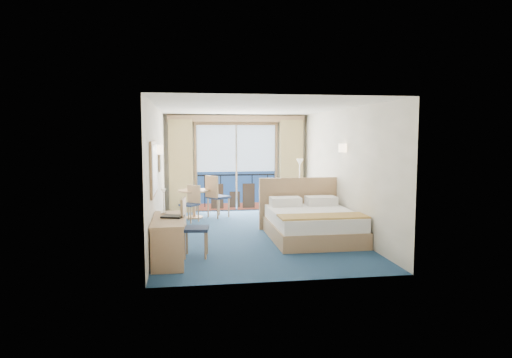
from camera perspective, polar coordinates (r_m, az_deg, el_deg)
name	(u,v)px	position (r m, az deg, el deg)	size (l,w,h in m)	color
floor	(253,234)	(9.94, -0.38, -6.86)	(6.50, 6.50, 0.00)	navy
room_walls	(253,152)	(9.71, -0.38, 3.44)	(4.04, 6.54, 2.72)	beige
balcony_door	(236,170)	(12.93, -2.50, 1.15)	(2.36, 0.03, 2.52)	navy
curtain_left	(181,166)	(12.70, -9.37, 1.59)	(0.65, 0.22, 2.55)	tan
curtain_right	(291,165)	(13.04, 4.39, 1.75)	(0.65, 0.22, 2.55)	tan
pelmet	(237,119)	(12.79, -2.44, 7.54)	(3.80, 0.25, 0.18)	#A07457
mirror	(154,168)	(8.14, -12.66, 1.30)	(0.05, 1.25, 0.95)	#A07457
wall_print	(160,160)	(10.08, -11.93, 2.39)	(0.04, 0.42, 0.52)	#A07457
sconce_left	(158,150)	(9.02, -12.12, 3.62)	(0.18, 0.18, 0.18)	beige
sconce_right	(343,148)	(10.03, 10.80, 3.83)	(0.18, 0.18, 0.18)	beige
bed	(311,223)	(9.52, 6.95, -5.44)	(1.86, 2.21, 1.17)	#A07457
nightstand	(319,212)	(11.20, 7.90, -4.07)	(0.42, 0.40, 0.55)	tan
phone	(320,199)	(11.18, 7.98, -2.45)	(0.19, 0.15, 0.08)	beige
armchair	(298,204)	(11.62, 5.23, -3.13)	(0.83, 0.85, 0.77)	#4C535C
floor_lamp	(300,172)	(12.19, 5.49, 0.82)	(0.21, 0.21, 1.50)	silver
desk	(168,243)	(7.52, -10.96, -7.85)	(0.54, 1.56, 0.73)	#A07457
desk_chair	(190,224)	(8.08, -8.19, -5.57)	(0.51, 0.50, 1.04)	#1E2A46
folder	(173,217)	(7.92, -10.39, -4.63)	(0.35, 0.26, 0.03)	black
desk_lamp	(163,196)	(8.25, -11.50, -2.09)	(0.11, 0.11, 0.43)	silver
round_table	(194,197)	(11.83, -7.77, -2.20)	(0.81, 0.81, 0.73)	#A07457
table_chair_a	(215,194)	(11.81, -5.09, -1.87)	(0.66, 0.66, 1.09)	#1E2A46
table_chair_b	(191,201)	(11.34, -8.08, -2.77)	(0.54, 0.55, 0.89)	#1E2A46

